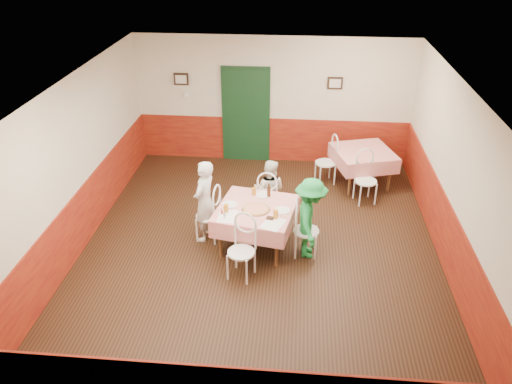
# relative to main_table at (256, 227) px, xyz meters

# --- Properties ---
(floor) EXTENTS (7.00, 7.00, 0.00)m
(floor) POSITION_rel_main_table_xyz_m (0.07, -0.03, -0.38)
(floor) COLOR black
(floor) RESTS_ON ground
(ceiling) EXTENTS (7.00, 7.00, 0.00)m
(ceiling) POSITION_rel_main_table_xyz_m (0.07, -0.03, 2.42)
(ceiling) COLOR white
(ceiling) RESTS_ON back_wall
(back_wall) EXTENTS (6.00, 0.10, 2.80)m
(back_wall) POSITION_rel_main_table_xyz_m (0.07, 3.47, 1.02)
(back_wall) COLOR beige
(back_wall) RESTS_ON ground
(front_wall) EXTENTS (6.00, 0.10, 2.80)m
(front_wall) POSITION_rel_main_table_xyz_m (0.07, -3.53, 1.02)
(front_wall) COLOR beige
(front_wall) RESTS_ON ground
(left_wall) EXTENTS (0.10, 7.00, 2.80)m
(left_wall) POSITION_rel_main_table_xyz_m (-2.93, -0.03, 1.02)
(left_wall) COLOR beige
(left_wall) RESTS_ON ground
(right_wall) EXTENTS (0.10, 7.00, 2.80)m
(right_wall) POSITION_rel_main_table_xyz_m (3.07, -0.03, 1.02)
(right_wall) COLOR beige
(right_wall) RESTS_ON ground
(wainscot_back) EXTENTS (6.00, 0.03, 1.00)m
(wainscot_back) POSITION_rel_main_table_xyz_m (0.07, 3.45, 0.12)
(wainscot_back) COLOR maroon
(wainscot_back) RESTS_ON ground
(wainscot_left) EXTENTS (0.03, 7.00, 1.00)m
(wainscot_left) POSITION_rel_main_table_xyz_m (-2.92, -0.03, 0.12)
(wainscot_left) COLOR maroon
(wainscot_left) RESTS_ON ground
(wainscot_right) EXTENTS (0.03, 7.00, 1.00)m
(wainscot_right) POSITION_rel_main_table_xyz_m (3.05, -0.03, 0.12)
(wainscot_right) COLOR maroon
(wainscot_right) RESTS_ON ground
(door) EXTENTS (0.96, 0.06, 2.10)m
(door) POSITION_rel_main_table_xyz_m (-0.53, 3.42, 0.68)
(door) COLOR black
(door) RESTS_ON ground
(picture_left) EXTENTS (0.32, 0.03, 0.26)m
(picture_left) POSITION_rel_main_table_xyz_m (-1.93, 3.42, 1.48)
(picture_left) COLOR black
(picture_left) RESTS_ON back_wall
(picture_right) EXTENTS (0.32, 0.03, 0.26)m
(picture_right) POSITION_rel_main_table_xyz_m (1.37, 3.42, 1.48)
(picture_right) COLOR black
(picture_right) RESTS_ON back_wall
(thermostat) EXTENTS (0.10, 0.03, 0.10)m
(thermostat) POSITION_rel_main_table_xyz_m (-1.83, 3.42, 1.12)
(thermostat) COLOR white
(thermostat) RESTS_ON back_wall
(main_table) EXTENTS (1.42, 1.42, 0.77)m
(main_table) POSITION_rel_main_table_xyz_m (0.00, 0.00, 0.00)
(main_table) COLOR red
(main_table) RESTS_ON ground
(second_table) EXTENTS (1.40, 1.40, 0.77)m
(second_table) POSITION_rel_main_table_xyz_m (1.99, 2.44, 0.00)
(second_table) COLOR red
(second_table) RESTS_ON ground
(chair_left) EXTENTS (0.49, 0.49, 0.90)m
(chair_left) POSITION_rel_main_table_xyz_m (-0.84, 0.15, 0.08)
(chair_left) COLOR white
(chair_left) RESTS_ON ground
(chair_right) EXTENTS (0.43, 0.43, 0.90)m
(chair_right) POSITION_rel_main_table_xyz_m (0.84, -0.15, 0.08)
(chair_right) COLOR white
(chair_right) RESTS_ON ground
(chair_far) EXTENTS (0.46, 0.46, 0.90)m
(chair_far) POSITION_rel_main_table_xyz_m (0.15, 0.84, 0.08)
(chair_far) COLOR white
(chair_far) RESTS_ON ground
(chair_near) EXTENTS (0.53, 0.53, 0.90)m
(chair_near) POSITION_rel_main_table_xyz_m (-0.15, -0.84, 0.08)
(chair_near) COLOR white
(chair_near) RESTS_ON ground
(chair_second_a) EXTENTS (0.52, 0.52, 0.90)m
(chair_second_a) POSITION_rel_main_table_xyz_m (1.24, 2.44, 0.08)
(chair_second_a) COLOR white
(chair_second_a) RESTS_ON ground
(chair_second_b) EXTENTS (0.52, 0.52, 0.90)m
(chair_second_b) POSITION_rel_main_table_xyz_m (1.99, 1.69, 0.08)
(chair_second_b) COLOR white
(chair_second_b) RESTS_ON ground
(pizza) EXTENTS (0.51, 0.51, 0.03)m
(pizza) POSITION_rel_main_table_xyz_m (0.01, -0.07, 0.40)
(pizza) COLOR #B74723
(pizza) RESTS_ON main_table
(plate_left) EXTENTS (0.29, 0.29, 0.01)m
(plate_left) POSITION_rel_main_table_xyz_m (-0.44, 0.05, 0.39)
(plate_left) COLOR white
(plate_left) RESTS_ON main_table
(plate_right) EXTENTS (0.29, 0.29, 0.01)m
(plate_right) POSITION_rel_main_table_xyz_m (0.44, -0.06, 0.39)
(plate_right) COLOR white
(plate_right) RESTS_ON main_table
(plate_far) EXTENTS (0.29, 0.29, 0.01)m
(plate_far) POSITION_rel_main_table_xyz_m (0.08, 0.42, 0.39)
(plate_far) COLOR white
(plate_far) RESTS_ON main_table
(glass_a) EXTENTS (0.09, 0.09, 0.14)m
(glass_a) POSITION_rel_main_table_xyz_m (-0.47, -0.19, 0.45)
(glass_a) COLOR #BF7219
(glass_a) RESTS_ON main_table
(glass_b) EXTENTS (0.09, 0.09, 0.14)m
(glass_b) POSITION_rel_main_table_xyz_m (0.34, -0.30, 0.46)
(glass_b) COLOR #BF7219
(glass_b) RESTS_ON main_table
(glass_c) EXTENTS (0.08, 0.08, 0.13)m
(glass_c) POSITION_rel_main_table_xyz_m (-0.07, 0.42, 0.45)
(glass_c) COLOR #BF7219
(glass_c) RESTS_ON main_table
(beer_bottle) EXTENTS (0.07, 0.07, 0.22)m
(beer_bottle) POSITION_rel_main_table_xyz_m (0.18, 0.38, 0.50)
(beer_bottle) COLOR #381C0A
(beer_bottle) RESTS_ON main_table
(shaker_a) EXTENTS (0.04, 0.04, 0.09)m
(shaker_a) POSITION_rel_main_table_xyz_m (-0.46, -0.33, 0.43)
(shaker_a) COLOR silver
(shaker_a) RESTS_ON main_table
(shaker_b) EXTENTS (0.04, 0.04, 0.09)m
(shaker_b) POSITION_rel_main_table_xyz_m (-0.46, -0.40, 0.43)
(shaker_b) COLOR silver
(shaker_b) RESTS_ON main_table
(shaker_c) EXTENTS (0.04, 0.04, 0.09)m
(shaker_c) POSITION_rel_main_table_xyz_m (-0.53, -0.25, 0.43)
(shaker_c) COLOR #B23319
(shaker_c) RESTS_ON main_table
(menu_left) EXTENTS (0.32, 0.41, 0.00)m
(menu_left) POSITION_rel_main_table_xyz_m (-0.42, -0.31, 0.39)
(menu_left) COLOR white
(menu_left) RESTS_ON main_table
(menu_right) EXTENTS (0.43, 0.48, 0.00)m
(menu_right) POSITION_rel_main_table_xyz_m (0.31, -0.46, 0.39)
(menu_right) COLOR white
(menu_right) RESTS_ON main_table
(wallet) EXTENTS (0.12, 0.11, 0.02)m
(wallet) POSITION_rel_main_table_xyz_m (0.25, -0.32, 0.40)
(wallet) COLOR black
(wallet) RESTS_ON main_table
(diner_left) EXTENTS (0.50, 0.62, 1.47)m
(diner_left) POSITION_rel_main_table_xyz_m (-0.89, 0.16, 0.36)
(diner_left) COLOR gray
(diner_left) RESTS_ON ground
(diner_far) EXTENTS (0.64, 0.53, 1.19)m
(diner_far) POSITION_rel_main_table_xyz_m (0.16, 0.89, 0.22)
(diner_far) COLOR gray
(diner_far) RESTS_ON ground
(diner_right) EXTENTS (0.54, 0.92, 1.39)m
(diner_right) POSITION_rel_main_table_xyz_m (0.89, -0.16, 0.32)
(diner_right) COLOR gray
(diner_right) RESTS_ON ground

